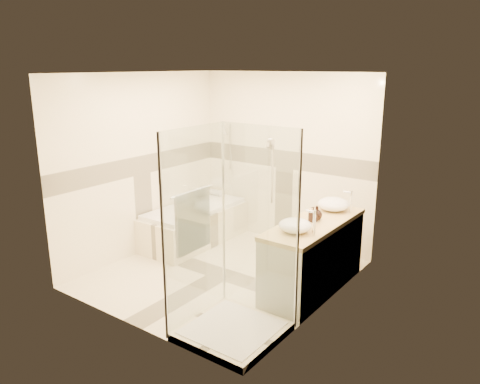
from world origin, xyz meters
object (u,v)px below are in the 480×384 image
Objects in this scene: vanity at (313,256)px; vessel_sink_near at (333,204)px; bathtub at (195,222)px; amenity_bottle_b at (317,213)px; shower_enclosure at (228,283)px; amenity_bottle_a at (313,214)px; vessel_sink_far at (295,225)px.

vanity is 0.73m from vessel_sink_near.
amenity_bottle_b is (2.13, -0.27, 0.62)m from bathtub.
shower_enclosure is 1.87m from vessel_sink_near.
vanity is 1.31m from shower_enclosure.
bathtub is 2.25m from amenity_bottle_a.
bathtub is 2.35m from vessel_sink_far.
vessel_sink_far reaches higher than vanity.
shower_enclosure reaches higher than vanity.
vessel_sink_near is 0.96m from vessel_sink_far.
amenity_bottle_b is (-0.02, 0.08, 0.51)m from vanity.
vessel_sink_near reaches higher than bathtub.
amenity_bottle_a is (0.00, -0.54, 0.01)m from vessel_sink_near.
shower_enclosure is at bearing -41.10° from bathtub.
shower_enclosure is at bearing -107.87° from vessel_sink_far.
amenity_bottle_a is at bearing 90.00° from vessel_sink_far.
shower_enclosure is at bearing -98.61° from vessel_sink_near.
amenity_bottle_b is at bearing 103.57° from vanity.
vessel_sink_far is 2.05× the size of amenity_bottle_a.
vanity is (2.15, -0.35, 0.12)m from bathtub.
amenity_bottle_a reaches higher than vessel_sink_far.
shower_enclosure reaches higher than bathtub.
amenity_bottle_b reaches higher than vessel_sink_far.
vessel_sink_near is at bearing 90.00° from vessel_sink_far.
vessel_sink_far is (-0.02, -0.42, 0.50)m from vanity.
amenity_bottle_b is (0.00, 0.09, -0.01)m from amenity_bottle_a.
bathtub is 2.24m from amenity_bottle_b.
vessel_sink_far is at bearing -90.00° from amenity_bottle_a.
vanity is 0.51m from amenity_bottle_a.
vessel_sink_far reaches higher than bathtub.
bathtub is at bearing 170.75° from vanity.
amenity_bottle_a is 0.09m from amenity_bottle_b.
amenity_bottle_a reaches higher than vessel_sink_near.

